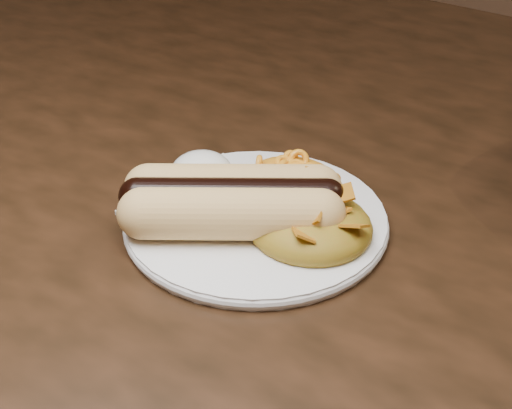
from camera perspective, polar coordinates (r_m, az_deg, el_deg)
The scene contains 7 objects.
table at distance 0.79m, azimuth 5.38°, elevation -1.99°, with size 1.60×0.90×0.75m.
plate at distance 0.63m, azimuth -0.00°, elevation -1.18°, with size 0.21×0.21×0.01m, color white.
hotdog at distance 0.60m, azimuth -1.74°, elevation 0.32°, with size 0.14×0.14×0.04m.
mac_and_cheese at distance 0.65m, azimuth 2.68°, elevation 2.56°, with size 0.08×0.07×0.03m, color #FFAE15.
sour_cream at distance 0.66m, azimuth -4.01°, elevation 2.99°, with size 0.05×0.05×0.03m, color white.
taco_salad at distance 0.59m, azimuth 3.97°, elevation -0.76°, with size 0.10×0.09×0.04m.
fork at distance 0.67m, azimuth -6.27°, elevation 0.69°, with size 0.02×0.14×0.00m, color white.
Camera 1 is at (0.31, -0.57, 1.11)m, focal length 55.00 mm.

